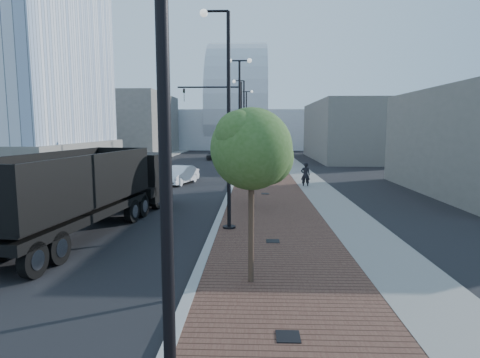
{
  "coord_description": "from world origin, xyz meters",
  "views": [
    {
      "loc": [
        1.68,
        -6.78,
        4.43
      ],
      "look_at": [
        1.0,
        12.0,
        2.0
      ],
      "focal_mm": 29.74,
      "sensor_mm": 36.0,
      "label": 1
    }
  ],
  "objects_px": {
    "dump_truck": "(115,190)",
    "pedestrian": "(305,175)",
    "white_sedan": "(180,175)",
    "dark_car_mid": "(156,174)"
  },
  "relations": [
    {
      "from": "dump_truck",
      "to": "white_sedan",
      "type": "distance_m",
      "value": 12.44
    },
    {
      "from": "white_sedan",
      "to": "pedestrian",
      "type": "relative_size",
      "value": 2.3
    },
    {
      "from": "dark_car_mid",
      "to": "pedestrian",
      "type": "distance_m",
      "value": 12.12
    },
    {
      "from": "white_sedan",
      "to": "pedestrian",
      "type": "bearing_deg",
      "value": 6.31
    },
    {
      "from": "dump_truck",
      "to": "pedestrian",
      "type": "relative_size",
      "value": 7.18
    },
    {
      "from": "dump_truck",
      "to": "dark_car_mid",
      "type": "distance_m",
      "value": 13.37
    },
    {
      "from": "white_sedan",
      "to": "dark_car_mid",
      "type": "bearing_deg",
      "value": 173.18
    },
    {
      "from": "white_sedan",
      "to": "dark_car_mid",
      "type": "xyz_separation_m",
      "value": [
        -2.14,
        0.89,
        -0.03
      ]
    },
    {
      "from": "dump_truck",
      "to": "white_sedan",
      "type": "bearing_deg",
      "value": 92.99
    },
    {
      "from": "white_sedan",
      "to": "pedestrian",
      "type": "distance_m",
      "value": 9.85
    }
  ]
}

